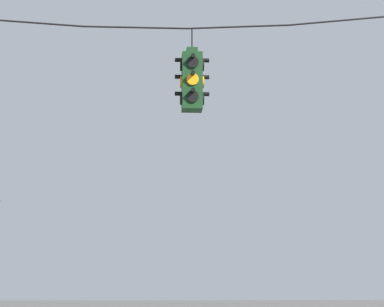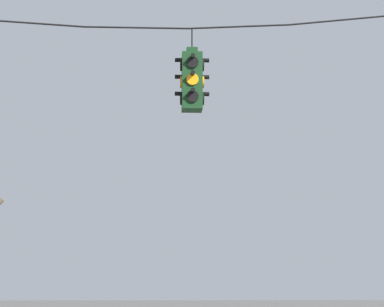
# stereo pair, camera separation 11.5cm
# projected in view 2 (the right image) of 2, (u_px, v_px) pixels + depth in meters

# --- Properties ---
(span_wire) EXTENTS (12.24, 0.03, 0.62)m
(span_wire) POSITION_uv_depth(u_px,v_px,m) (136.00, 17.00, 12.73)
(span_wire) COLOR black
(traffic_light_over_intersection) EXTENTS (0.58, 0.58, 1.44)m
(traffic_light_over_intersection) POSITION_uv_depth(u_px,v_px,m) (192.00, 81.00, 12.58)
(traffic_light_over_intersection) COLOR #143819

